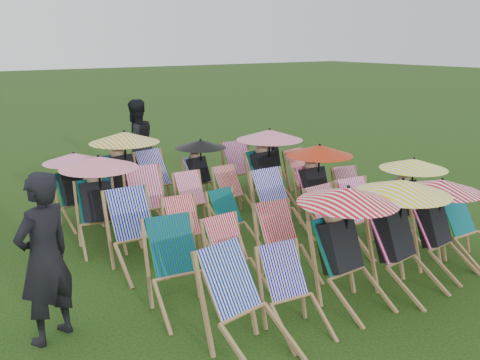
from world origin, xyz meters
TOP-DOWN VIEW (x-y plane):
  - ground at (0.00, 0.00)m, footprint 100.00×100.00m
  - deckchair_0 at (-1.90, -2.30)m, footprint 0.81×1.03m
  - deckchair_1 at (-1.27, -2.23)m, footprint 0.65×0.85m
  - deckchair_2 at (-0.37, -2.11)m, footprint 1.15×1.21m
  - deckchair_3 at (0.43, -2.23)m, footprint 1.15×1.23m
  - deckchair_4 at (1.31, -2.15)m, footprint 1.03×1.10m
  - deckchair_5 at (1.91, -2.20)m, footprint 0.62×0.86m
  - deckchair_6 at (-2.02, -1.17)m, footprint 0.79×1.00m
  - deckchair_7 at (-1.24, -1.14)m, footprint 0.61×0.83m
  - deckchair_8 at (-0.49, -1.16)m, footprint 0.69×0.90m
  - deckchair_9 at (0.51, -1.07)m, footprint 0.69×0.92m
  - deckchair_10 at (1.11, -1.07)m, footprint 0.72×0.95m
  - deckchair_11 at (2.05, -1.13)m, footprint 1.02×1.06m
  - deckchair_12 at (-1.95, 0.11)m, footprint 0.72×0.98m
  - deckchair_13 at (-1.25, 0.04)m, footprint 0.63×0.82m
  - deckchair_14 at (-0.47, 0.04)m, footprint 0.63×0.81m
  - deckchair_15 at (0.37, 0.02)m, footprint 0.68×0.93m
  - deckchair_16 at (1.28, 0.15)m, footprint 1.10×1.15m
  - deckchair_17 at (1.96, -0.00)m, footprint 0.69×0.86m
  - deckchair_18 at (-2.07, 1.20)m, footprint 1.13×1.21m
  - deckchair_19 at (-1.25, 1.20)m, footprint 0.81×1.03m
  - deckchair_20 at (-0.43, 1.23)m, footprint 0.60×0.80m
  - deckchair_21 at (0.37, 1.26)m, footprint 0.57×0.78m
  - deckchair_22 at (1.16, 1.30)m, footprint 1.19×1.24m
  - deckchair_23 at (2.00, 1.20)m, footprint 0.77×0.97m
  - deckchair_24 at (-2.02, 2.39)m, footprint 0.99×1.06m
  - deckchair_25 at (-1.10, 2.43)m, footprint 1.21×1.32m
  - deckchair_26 at (-0.47, 2.36)m, footprint 0.82×1.03m
  - deckchair_27 at (0.37, 2.38)m, footprint 0.97×1.05m
  - deckchair_28 at (1.26, 2.28)m, footprint 0.77×0.99m
  - deckchair_29 at (2.03, 2.33)m, footprint 0.97×1.04m
  - person_left at (-3.40, -0.92)m, footprint 0.76×0.66m
  - person_rear at (-0.23, 4.02)m, footprint 0.97×0.81m

SIDE VIEW (x-z plane):
  - ground at x=0.00m, z-range 0.00..0.00m
  - deckchair_14 at x=-0.47m, z-range 0.00..0.82m
  - deckchair_21 at x=0.37m, z-range 0.00..0.83m
  - deckchair_17 at x=1.96m, z-range 0.00..0.83m
  - deckchair_13 at x=-1.25m, z-range 0.00..0.83m
  - deckchair_20 at x=-0.43m, z-range 0.00..0.84m
  - deckchair_1 at x=-1.27m, z-range 0.00..0.86m
  - deckchair_7 at x=-1.24m, z-range 0.00..0.87m
  - deckchair_8 at x=-0.49m, z-range 0.00..0.91m
  - deckchair_5 at x=1.91m, z-range 0.00..0.92m
  - deckchair_23 at x=2.00m, z-range 0.00..0.94m
  - deckchair_9 at x=0.51m, z-range 0.00..0.96m
  - deckchair_10 at x=1.11m, z-range 0.00..0.97m
  - deckchair_28 at x=1.26m, z-range 0.00..0.99m
  - deckchair_15 at x=0.37m, z-range 0.00..1.00m
  - deckchair_6 at x=-2.02m, z-range 0.00..1.00m
  - deckchair_26 at x=-0.47m, z-range 0.00..1.01m
  - deckchair_0 at x=-1.90m, z-range 0.00..1.02m
  - deckchair_19 at x=-1.25m, z-range 0.00..1.03m
  - deckchair_12 at x=-1.95m, z-range 0.00..1.03m
  - deckchair_27 at x=0.37m, z-range 0.03..1.18m
  - deckchair_29 at x=2.03m, z-range 0.03..1.18m
  - deckchair_24 at x=-2.02m, z-range 0.03..1.21m
  - deckchair_11 at x=2.05m, z-range 0.03..1.24m
  - deckchair_4 at x=1.31m, z-range 0.03..1.25m
  - deckchair_16 at x=1.28m, z-range 0.04..1.34m
  - deckchair_18 at x=-2.07m, z-range 0.04..1.38m
  - deckchair_3 at x=0.43m, z-range 0.04..1.40m
  - deckchair_2 at x=-0.37m, z-range 0.04..1.40m
  - deckchair_22 at x=1.16m, z-range 0.04..1.45m
  - deckchair_25 at x=-1.10m, z-range 0.04..1.47m
  - person_left at x=-3.40m, z-range 0.00..1.76m
  - person_rear at x=-0.23m, z-range 0.00..1.80m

